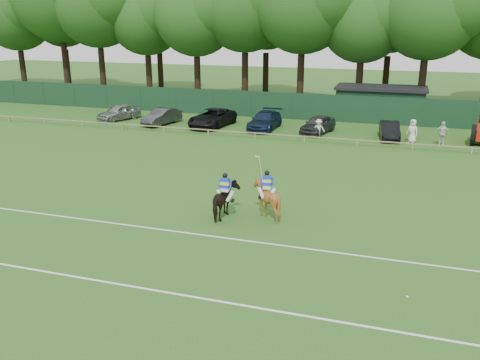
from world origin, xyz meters
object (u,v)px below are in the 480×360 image
at_px(estate_black, 390,130).
at_px(utility_shed, 380,102).
at_px(suv_black, 212,118).
at_px(spectator_mid, 442,134).
at_px(sedan_silver, 119,112).
at_px(hatch_grey, 318,124).
at_px(horse_dark, 225,201).
at_px(horse_chestnut, 267,199).
at_px(sedan_grey, 162,117).
at_px(sedan_navy, 265,120).
at_px(polo_ball, 407,297).
at_px(spectator_right, 412,131).
at_px(spectator_left, 319,129).

height_order(estate_black, utility_shed, utility_shed).
distance_m(suv_black, spectator_mid, 19.07).
bearing_deg(sedan_silver, hatch_grey, 22.09).
relative_size(horse_dark, horse_chestnut, 1.12).
relative_size(sedan_silver, utility_shed, 0.51).
bearing_deg(horse_dark, hatch_grey, -93.24).
height_order(sedan_silver, utility_shed, utility_shed).
xyz_separation_m(horse_dark, sedan_silver, (-17.77, 20.42, -0.12)).
bearing_deg(hatch_grey, horse_chestnut, -72.79).
bearing_deg(sedan_grey, sedan_navy, 17.23).
relative_size(horse_dark, polo_ball, 22.51).
distance_m(sedan_navy, hatch_grey, 4.67).
distance_m(horse_dark, spectator_mid, 21.54).
bearing_deg(horse_dark, polo_ball, 148.77).
distance_m(sedan_grey, polo_ball, 32.73).
height_order(horse_chestnut, hatch_grey, horse_chestnut).
xyz_separation_m(horse_chestnut, sedan_navy, (-5.38, 19.85, -0.16)).
xyz_separation_m(sedan_silver, spectator_right, (26.39, -1.42, 0.19)).
relative_size(horse_dark, sedan_grey, 0.47).
relative_size(estate_black, utility_shed, 0.49).
bearing_deg(utility_shed, polo_ball, -85.43).
relative_size(horse_dark, spectator_mid, 1.09).
distance_m(estate_black, polo_ball, 25.10).
bearing_deg(spectator_left, estate_black, 3.33).
height_order(sedan_grey, polo_ball, sedan_grey).
relative_size(horse_chestnut, sedan_grey, 0.42).
distance_m(spectator_mid, utility_shed, 11.29).
distance_m(estate_black, spectator_left, 5.62).
bearing_deg(sedan_silver, utility_shed, 41.97).
distance_m(horse_dark, horse_chestnut, 1.99).
relative_size(estate_black, spectator_mid, 2.19).
height_order(horse_dark, horse_chestnut, horse_chestnut).
xyz_separation_m(horse_chestnut, hatch_grey, (-0.72, 19.59, -0.17)).
bearing_deg(utility_shed, sedan_navy, -138.43).
bearing_deg(hatch_grey, spectator_left, -63.87).
bearing_deg(sedan_silver, estate_black, 21.38).
xyz_separation_m(spectator_left, spectator_mid, (9.27, 0.08, 0.18)).
relative_size(sedan_grey, spectator_left, 2.87).
distance_m(sedan_silver, utility_shed, 24.90).
distance_m(estate_black, utility_shed, 8.90).
bearing_deg(spectator_right, horse_chestnut, -80.92).
bearing_deg(suv_black, estate_black, 6.35).
xyz_separation_m(suv_black, spectator_left, (9.74, -1.63, -0.03)).
bearing_deg(sedan_navy, spectator_mid, -6.06).
relative_size(spectator_left, polo_ball, 16.73).
relative_size(sedan_grey, utility_shed, 0.51).
relative_size(sedan_silver, spectator_right, 2.34).
relative_size(spectator_mid, polo_ball, 20.74).
distance_m(sedan_navy, spectator_left, 5.37).
bearing_deg(suv_black, sedan_navy, 11.53).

